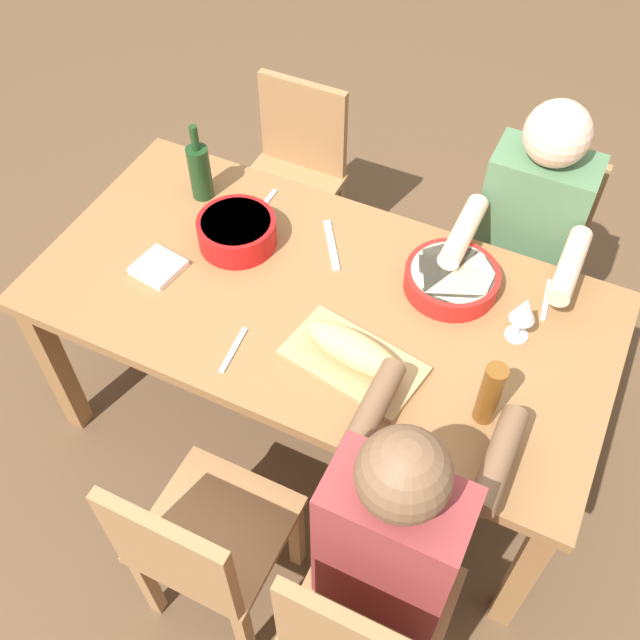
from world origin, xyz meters
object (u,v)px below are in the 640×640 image
Objects in this scene: wine_bottle at (200,171)px; beer_bottle at (490,394)px; diner_far_left at (396,534)px; napkin_stack at (158,267)px; chair_near_left at (527,246)px; bread_loaf at (354,350)px; chair_near_right at (293,172)px; serving_bowl_greens at (237,230)px; chair_far_center at (199,547)px; diner_near_left at (526,236)px; chair_far_left at (363,628)px; serving_bowl_pasta at (452,278)px; dining_table at (320,315)px; wine_glass at (524,311)px; cutting_board at (353,361)px.

beer_bottle is at bearing 159.14° from wine_bottle.
diner_far_left reaches higher than napkin_stack.
bread_loaf is at bearing 72.53° from chair_near_left.
serving_bowl_greens is (-0.15, 0.68, 0.31)m from chair_near_right.
diner_near_left is (-0.50, -1.37, 0.21)m from chair_far_center.
serving_bowl_greens is at bearing 146.19° from wine_bottle.
diner_near_left is at bearing 90.00° from chair_near_left.
diner_near_left is 8.57× the size of napkin_stack.
napkin_stack is (0.02, 0.90, 0.27)m from chair_near_right.
chair_far_left is 1.24m from napkin_stack.
chair_near_right is 1.23m from bread_loaf.
chair_near_right is 0.94m from napkin_stack.
serving_bowl_pasta is at bearing 75.13° from chair_near_left.
chair_near_left reaches higher than napkin_stack.
wine_bottle is at bearing -20.86° from beer_bottle.
serving_bowl_pasta is at bearing 177.82° from wine_bottle.
dining_table is at bearing 156.36° from wine_bottle.
napkin_stack is at bearing 12.83° from dining_table.
diner_far_left is 1.13m from napkin_stack.
wine_bottle is 1.18m from wine_glass.
diner_near_left is (-0.50, -0.59, 0.04)m from dining_table.
chair_near_left is at bearing -141.51° from serving_bowl_greens.
beer_bottle reaches higher than cutting_board.
beer_bottle is at bearing 176.18° from napkin_stack.
diner_near_left reaches higher than chair_near_right.
dining_table is 1.51× the size of diner_near_left.
diner_far_left reaches higher than chair_far_center.
chair_near_right and bread_loaf have the same top height.
chair_far_left is at bearing 117.07° from bread_loaf.
beer_bottle is at bearing 138.35° from chair_near_right.
serving_bowl_pasta is 0.93m from napkin_stack.
wine_bottle is at bearing -6.43° from wine_glass.
chair_far_left reaches higher than cutting_board.
dining_table is 0.78m from diner_near_left.
diner_far_left is at bearing 100.37° from serving_bowl_pasta.
napkin_stack is at bearing -5.31° from bread_loaf.
dining_table is 2.14× the size of chair_near_right.
cutting_board is 0.41m from beer_bottle.
chair_far_center is at bearing 107.80° from chair_near_right.
chair_near_left is (-0.50, -1.56, 0.00)m from chair_far_center.
serving_bowl_pasta is at bearing 68.43° from diner_near_left.
diner_near_left and diner_far_left have the same top height.
chair_far_center is 0.57m from diner_far_left.
serving_bowl_greens reaches higher than dining_table.
diner_far_left is (-1.00, 1.37, 0.21)m from chair_near_right.
chair_far_left is at bearing 136.29° from wine_bottle.
chair_far_center is at bearing 69.99° from diner_near_left.
napkin_stack is (1.02, -0.48, 0.05)m from diner_far_left.
diner_far_left is at bearing 126.51° from bread_loaf.
chair_far_left reaches higher than serving_bowl_pasta.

